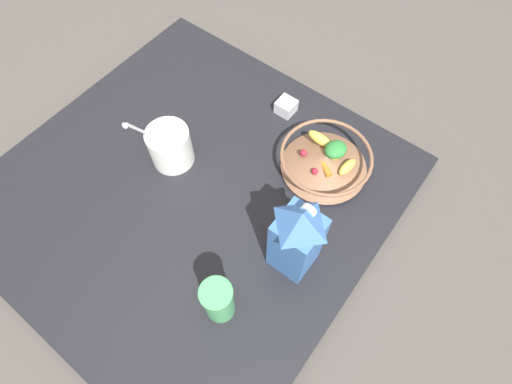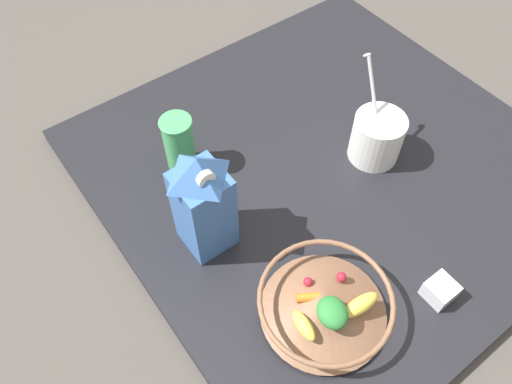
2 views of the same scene
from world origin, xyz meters
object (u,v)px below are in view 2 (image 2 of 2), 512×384
at_px(fruit_bowl, 325,305).
at_px(milk_carton, 203,202).
at_px(yogurt_tub, 377,136).
at_px(drinking_cup, 179,143).
at_px(spice_jar, 440,291).

distance_m(fruit_bowl, milk_carton, 0.29).
relative_size(yogurt_tub, drinking_cup, 1.63).
height_order(drinking_cup, spice_jar, drinking_cup).
bearing_deg(spice_jar, milk_carton, 127.33).
bearing_deg(drinking_cup, yogurt_tub, -32.75).
relative_size(fruit_bowl, spice_jar, 4.70).
bearing_deg(fruit_bowl, yogurt_tub, 33.00).
distance_m(fruit_bowl, yogurt_tub, 0.42).
bearing_deg(spice_jar, fruit_bowl, 152.99).
xyz_separation_m(drinking_cup, spice_jar, (0.22, -0.57, -0.05)).
distance_m(yogurt_tub, drinking_cup, 0.44).
bearing_deg(yogurt_tub, milk_carton, 174.69).
bearing_deg(drinking_cup, spice_jar, -68.80).
xyz_separation_m(yogurt_tub, spice_jar, (-0.15, -0.33, -0.04)).
relative_size(milk_carton, yogurt_tub, 1.10).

